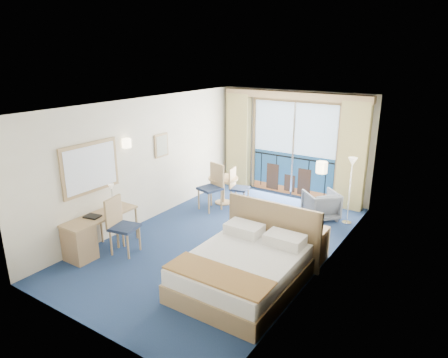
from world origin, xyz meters
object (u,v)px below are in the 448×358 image
at_px(nightstand, 313,243).
at_px(round_table, 223,184).
at_px(table_chair_a, 237,185).
at_px(table_chair_b, 213,184).
at_px(armchair, 321,205).
at_px(floor_lamp, 351,174).
at_px(desk_chair, 120,222).
at_px(bed, 244,268).
at_px(desk, 84,238).

height_order(nightstand, round_table, round_table).
bearing_deg(table_chair_a, round_table, 82.61).
bearing_deg(table_chair_b, armchair, 35.17).
bearing_deg(nightstand, floor_lamp, 88.46).
xyz_separation_m(floor_lamp, desk_chair, (-3.14, -3.63, -0.52)).
bearing_deg(round_table, table_chair_a, 4.25).
relative_size(bed, desk, 1.44).
xyz_separation_m(floor_lamp, table_chair_a, (-2.58, -0.43, -0.60)).
bearing_deg(table_chair_a, armchair, -90.94).
xyz_separation_m(bed, armchair, (0.05, 3.31, 0.00)).
bearing_deg(desk_chair, armchair, -46.73).
relative_size(nightstand, round_table, 0.82).
relative_size(floor_lamp, desk, 1.01).
relative_size(armchair, table_chair_a, 0.74).
relative_size(nightstand, armchair, 0.86).
distance_m(floor_lamp, round_table, 3.05).
height_order(desk_chair, table_chair_b, table_chair_b).
bearing_deg(desk, table_chair_a, 75.45).
relative_size(nightstand, table_chair_a, 0.64).
relative_size(bed, armchair, 3.03).
bearing_deg(desk, floor_lamp, 49.39).
bearing_deg(table_chair_b, nightstand, -3.90).
bearing_deg(floor_lamp, bed, -100.69).
relative_size(bed, floor_lamp, 1.42).
relative_size(desk, table_chair_b, 1.33).
height_order(desk, table_chair_b, table_chair_b).
distance_m(armchair, desk_chair, 4.40).
xyz_separation_m(desk, table_chair_b, (0.59, 3.23, 0.24)).
height_order(floor_lamp, desk_chair, floor_lamp).
bearing_deg(table_chair_a, desk, 153.81).
bearing_deg(floor_lamp, armchair, -175.01).
bearing_deg(desk_chair, floor_lamp, -52.09).
bearing_deg(round_table, bed, -51.39).
relative_size(armchair, desk_chair, 0.65).
bearing_deg(table_chair_a, nightstand, -132.07).
relative_size(table_chair_a, table_chair_b, 0.86).
height_order(armchair, desk, desk).
height_order(table_chair_a, table_chair_b, table_chair_b).
relative_size(floor_lamp, table_chair_b, 1.35).
xyz_separation_m(bed, floor_lamp, (0.63, 3.36, 0.81)).
xyz_separation_m(nightstand, desk, (-3.49, -2.22, 0.08)).
xyz_separation_m(desk, desk_chair, (0.40, 0.50, 0.22)).
bearing_deg(nightstand, desk_chair, -150.95).
bearing_deg(table_chair_a, desk_chair, 158.45).
xyz_separation_m(desk_chair, round_table, (0.19, 3.17, -0.10)).
bearing_deg(floor_lamp, table_chair_a, -170.59).
height_order(armchair, table_chair_b, table_chair_b).
xyz_separation_m(bed, table_chair_b, (-2.31, 2.46, 0.31)).
bearing_deg(bed, table_chair_b, 133.23).
xyz_separation_m(nightstand, armchair, (-0.54, 1.86, 0.02)).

